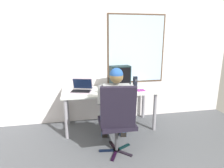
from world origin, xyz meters
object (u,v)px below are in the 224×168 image
object	(u,v)px
office_chair	(117,117)
wine_glass	(102,87)
person_seated	(116,106)
laptop	(82,88)
desk	(109,94)
desk_speaker	(135,81)
crt_monitor	(120,76)
cd_case	(141,90)

from	to	relation	value
office_chair	wine_glass	size ratio (longest dim) A/B	7.44
office_chair	person_seated	xyz separation A→B (m)	(0.03, 0.27, 0.06)
laptop	wine_glass	world-z (taller)	laptop
person_seated	desk	bearing A→B (deg)	87.67
laptop	desk_speaker	world-z (taller)	laptop
desk	office_chair	size ratio (longest dim) A/B	1.59
desk_speaker	wine_glass	bearing A→B (deg)	-154.85
person_seated	crt_monitor	distance (m)	0.77
office_chair	wine_glass	xyz separation A→B (m)	(-0.10, 0.75, 0.23)
crt_monitor	laptop	xyz separation A→B (m)	(-0.70, 0.03, -0.19)
desk	crt_monitor	xyz separation A→B (m)	(0.20, -0.00, 0.34)
wine_glass	desk_speaker	world-z (taller)	desk_speaker
crt_monitor	laptop	bearing A→B (deg)	177.92
office_chair	cd_case	size ratio (longest dim) A/B	7.10
desk_speaker	cd_case	size ratio (longest dim) A/B	1.31
cd_case	laptop	bearing A→B (deg)	170.67
crt_monitor	desk	bearing A→B (deg)	178.77
crt_monitor	cd_case	world-z (taller)	crt_monitor
office_chair	laptop	distance (m)	1.07
person_seated	desk_speaker	distance (m)	1.00
desk	wine_glass	bearing A→B (deg)	-131.33
desk_speaker	cd_case	world-z (taller)	desk_speaker
wine_glass	office_chair	bearing A→B (deg)	-82.26
desk	office_chair	xyz separation A→B (m)	(-0.06, -0.94, -0.04)
person_seated	wine_glass	bearing A→B (deg)	105.66
office_chair	laptop	bearing A→B (deg)	114.52
desk_speaker	office_chair	bearing A→B (deg)	-118.98
person_seated	desk_speaker	xyz separation A→B (m)	(0.57, 0.81, 0.16)
laptop	person_seated	bearing A→B (deg)	-55.66
desk	laptop	xyz separation A→B (m)	(-0.50, 0.02, 0.15)
person_seated	laptop	size ratio (longest dim) A/B	3.00
desk	laptop	distance (m)	0.52
office_chair	cd_case	bearing A→B (deg)	52.14
person_seated	wine_glass	size ratio (longest dim) A/B	8.80
desk	cd_case	size ratio (longest dim) A/B	11.30
wine_glass	crt_monitor	bearing A→B (deg)	26.46
wine_glass	cd_case	world-z (taller)	wine_glass
office_chair	person_seated	distance (m)	0.28
desk	wine_glass	size ratio (longest dim) A/B	11.84
wine_glass	cd_case	xyz separation A→B (m)	(0.71, 0.03, -0.10)
person_seated	crt_monitor	world-z (taller)	person_seated
office_chair	crt_monitor	size ratio (longest dim) A/B	2.45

